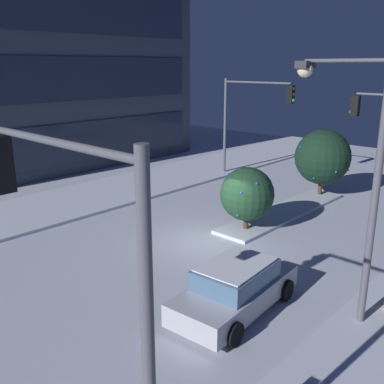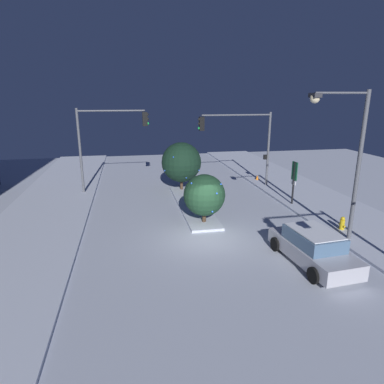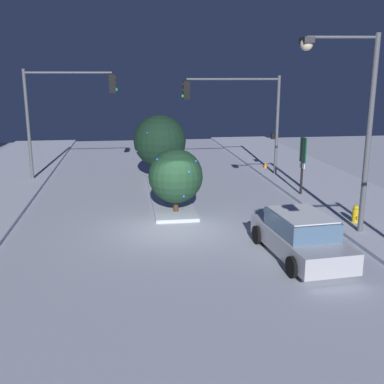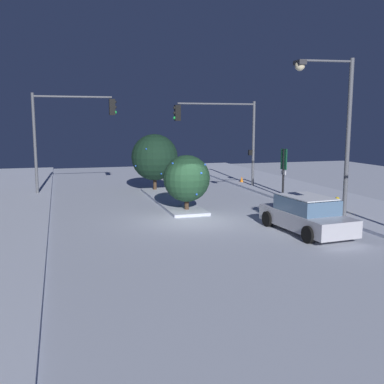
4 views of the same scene
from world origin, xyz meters
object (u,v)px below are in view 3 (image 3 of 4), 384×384
object	(u,v)px
traffic_light_corner_near_right	(240,107)
traffic_light_corner_far_right	(64,103)
decorated_tree_median	(176,176)
street_lamp_arched	(350,107)
fire_hydrant	(355,215)
parking_info_sign	(303,160)
construction_cone	(265,166)
decorated_tree_left_of_median	(160,141)
car_near	(300,236)

from	to	relation	value
traffic_light_corner_near_right	traffic_light_corner_far_right	xyz separation A→B (m)	(0.64, 9.83, 0.27)
traffic_light_corner_far_right	decorated_tree_median	xyz separation A→B (m)	(-7.65, -5.37, -2.66)
street_lamp_arched	decorated_tree_median	size ratio (longest dim) A/B	2.54
fire_hydrant	parking_info_sign	bearing A→B (deg)	6.22
fire_hydrant	decorated_tree_median	distance (m)	7.50
traffic_light_corner_near_right	decorated_tree_median	distance (m)	8.65
traffic_light_corner_near_right	construction_cone	world-z (taller)	traffic_light_corner_near_right
street_lamp_arched	decorated_tree_left_of_median	world-z (taller)	street_lamp_arched
fire_hydrant	decorated_tree_left_of_median	xyz separation A→B (m)	(9.57, 7.08, 1.81)
parking_info_sign	construction_cone	xyz separation A→B (m)	(6.72, -0.23, -1.59)
decorated_tree_left_of_median	traffic_light_corner_near_right	bearing A→B (deg)	-90.44
car_near	decorated_tree_left_of_median	xyz separation A→B (m)	(12.44, 3.67, 1.51)
traffic_light_corner_near_right	parking_info_sign	distance (m)	5.74
car_near	parking_info_sign	world-z (taller)	parking_info_sign
car_near	decorated_tree_median	size ratio (longest dim) A/B	1.63
street_lamp_arched	decorated_tree_median	bearing A→B (deg)	-24.34
decorated_tree_median	traffic_light_corner_far_right	bearing A→B (deg)	35.07
street_lamp_arched	construction_cone	bearing A→B (deg)	-86.97
fire_hydrant	street_lamp_arched	bearing A→B (deg)	132.48
parking_info_sign	construction_cone	size ratio (longest dim) A/B	5.34
parking_info_sign	decorated_tree_left_of_median	xyz separation A→B (m)	(4.94, 6.58, 0.35)
car_near	fire_hydrant	bearing A→B (deg)	-54.53
traffic_light_corner_far_right	decorated_tree_left_of_median	distance (m)	5.69
traffic_light_corner_near_right	decorated_tree_median	size ratio (longest dim) A/B	2.04
fire_hydrant	decorated_tree_left_of_median	size ratio (longest dim) A/B	0.23
street_lamp_arched	construction_cone	world-z (taller)	street_lamp_arched
street_lamp_arched	traffic_light_corner_far_right	bearing A→B (deg)	-38.04
decorated_tree_left_of_median	traffic_light_corner_far_right	bearing A→B (deg)	83.46
car_near	street_lamp_arched	distance (m)	5.00
traffic_light_corner_far_right	decorated_tree_left_of_median	size ratio (longest dim) A/B	1.67
traffic_light_corner_far_right	construction_cone	xyz separation A→B (m)	(1.17, -12.04, -4.08)
fire_hydrant	traffic_light_corner_near_right	bearing A→B (deg)	14.62
traffic_light_corner_near_right	traffic_light_corner_far_right	size ratio (longest dim) A/B	0.94
traffic_light_corner_near_right	fire_hydrant	world-z (taller)	traffic_light_corner_near_right
traffic_light_corner_far_right	decorated_tree_left_of_median	world-z (taller)	traffic_light_corner_far_right
traffic_light_corner_far_right	traffic_light_corner_near_right	bearing A→B (deg)	-3.70
construction_cone	traffic_light_corner_near_right	bearing A→B (deg)	129.27
traffic_light_corner_far_right	parking_info_sign	world-z (taller)	traffic_light_corner_far_right
traffic_light_corner_far_right	street_lamp_arched	bearing A→B (deg)	-45.00
car_near	fire_hydrant	distance (m)	4.47
parking_info_sign	decorated_tree_median	size ratio (longest dim) A/B	1.03
street_lamp_arched	construction_cone	size ratio (longest dim) A/B	13.19
decorated_tree_median	construction_cone	distance (m)	11.16
decorated_tree_median	street_lamp_arched	bearing A→B (deg)	-121.29
fire_hydrant	construction_cone	bearing A→B (deg)	1.38
car_near	traffic_light_corner_far_right	distance (m)	16.21
street_lamp_arched	decorated_tree_left_of_median	bearing A→B (deg)	-53.69
car_near	decorated_tree_left_of_median	world-z (taller)	decorated_tree_left_of_median
traffic_light_corner_near_right	decorated_tree_left_of_median	distance (m)	4.96
traffic_light_corner_far_right	fire_hydrant	world-z (taller)	traffic_light_corner_far_right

